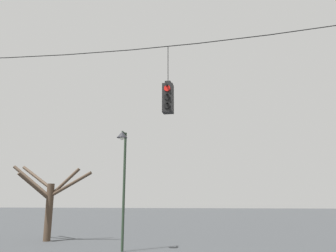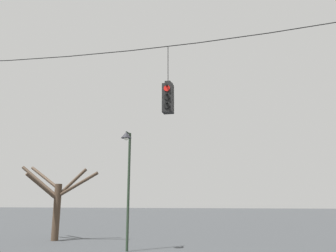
# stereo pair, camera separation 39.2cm
# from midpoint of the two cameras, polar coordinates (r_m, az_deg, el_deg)

# --- Properties ---
(span_wire) EXTENTS (16.39, 0.03, 0.37)m
(span_wire) POSITION_cam_midpoint_polar(r_m,az_deg,el_deg) (12.10, -11.04, 12.77)
(span_wire) COLOR black
(traffic_light_near_left_pole) EXTENTS (0.34, 0.46, 2.34)m
(traffic_light_near_left_pole) POSITION_cam_midpoint_polar(r_m,az_deg,el_deg) (10.71, 1.04, 4.94)
(traffic_light_near_left_pole) COLOR black
(street_lamp) EXTENTS (0.49, 0.85, 5.42)m
(street_lamp) POSITION_cam_midpoint_polar(r_m,az_deg,el_deg) (15.46, -6.37, -6.10)
(street_lamp) COLOR #233323
(street_lamp) RESTS_ON ground_plane
(bare_tree) EXTENTS (5.07, 2.73, 4.36)m
(bare_tree) POSITION_cam_midpoint_polar(r_m,az_deg,el_deg) (20.65, -18.46, -11.83)
(bare_tree) COLOR #423326
(bare_tree) RESTS_ON ground_plane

